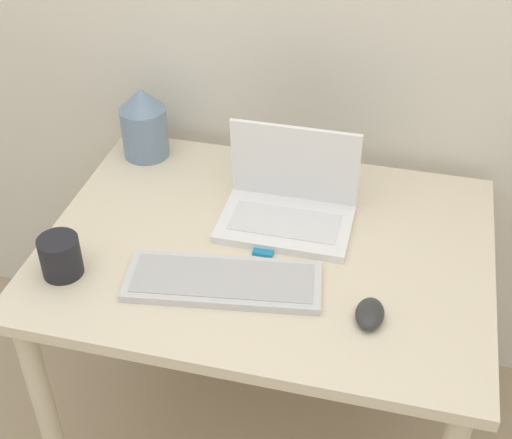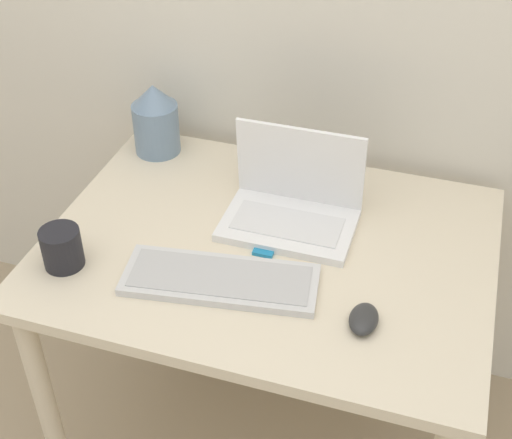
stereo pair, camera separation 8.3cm
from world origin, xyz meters
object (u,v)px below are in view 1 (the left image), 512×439
object	(u,v)px
laptop	(289,202)
mouse	(370,314)
vase	(144,123)
keyboard	(223,281)
mp3_player	(266,248)
mug	(60,256)

from	to	relation	value
laptop	mouse	xyz separation A→B (m)	(0.23, -0.29, -0.04)
vase	laptop	bearing A→B (deg)	-24.06
keyboard	vase	world-z (taller)	vase
laptop	keyboard	size ratio (longest dim) A/B	0.71
keyboard	mouse	world-z (taller)	mouse
mp3_player	mouse	bearing A→B (deg)	-33.12
mp3_player	mug	size ratio (longest dim) A/B	0.63
laptop	vase	bearing A→B (deg)	155.94
vase	mug	xyz separation A→B (m)	(-0.00, -0.51, -0.05)
mp3_player	keyboard	bearing A→B (deg)	-114.59
vase	mug	bearing A→B (deg)	-90.36
keyboard	vase	distance (m)	0.59
keyboard	mp3_player	world-z (taller)	keyboard
keyboard	mouse	distance (m)	0.32
mouse	mug	bearing A→B (deg)	-178.45
keyboard	laptop	bearing A→B (deg)	71.44
mouse	mp3_player	distance (m)	0.31
laptop	mug	distance (m)	0.54
vase	mug	distance (m)	0.51
mouse	keyboard	bearing A→B (deg)	174.88
mp3_player	laptop	bearing A→B (deg)	78.64
laptop	mug	bearing A→B (deg)	-144.92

